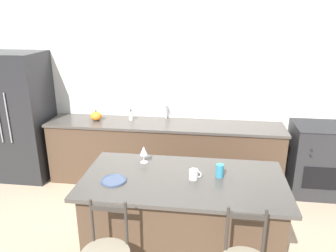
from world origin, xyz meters
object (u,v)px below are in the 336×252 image
(coffee_mug, at_px, (194,174))
(tumbler_cup, at_px, (220,171))
(oven_range, at_px, (319,159))
(refrigerator, at_px, (20,117))
(pumpkin_decoration, at_px, (96,116))
(wine_glass, at_px, (143,151))
(soap_bottle, at_px, (131,116))
(dinner_plate, at_px, (114,180))

(coffee_mug, xyz_separation_m, tumbler_cup, (0.23, 0.08, 0.01))
(oven_range, bearing_deg, tumbler_cup, -131.33)
(refrigerator, relative_size, tumbler_cup, 15.30)
(tumbler_cup, distance_m, pumpkin_decoration, 2.33)
(coffee_mug, bearing_deg, wine_glass, 151.47)
(coffee_mug, xyz_separation_m, pumpkin_decoration, (-1.49, 1.66, -0.03))
(refrigerator, distance_m, coffee_mug, 3.08)
(pumpkin_decoration, distance_m, soap_bottle, 0.50)
(refrigerator, distance_m, dinner_plate, 2.59)
(dinner_plate, bearing_deg, tumbler_cup, 12.69)
(dinner_plate, height_order, pumpkin_decoration, pumpkin_decoration)
(oven_range, distance_m, pumpkin_decoration, 3.13)
(coffee_mug, relative_size, tumbler_cup, 0.93)
(refrigerator, xyz_separation_m, dinner_plate, (1.93, -1.74, 0.03))
(coffee_mug, relative_size, soap_bottle, 0.70)
(oven_range, height_order, pumpkin_decoration, pumpkin_decoration)
(coffee_mug, bearing_deg, tumbler_cup, 18.24)
(coffee_mug, distance_m, pumpkin_decoration, 2.23)
(refrigerator, height_order, oven_range, refrigerator)
(oven_range, bearing_deg, soap_bottle, 177.87)
(dinner_plate, distance_m, soap_bottle, 1.89)
(refrigerator, distance_m, pumpkin_decoration, 1.14)
(oven_range, xyz_separation_m, wine_glass, (-2.12, -1.36, 0.58))
(refrigerator, bearing_deg, pumpkin_decoration, 2.80)
(refrigerator, bearing_deg, wine_glass, -32.03)
(oven_range, relative_size, wine_glass, 5.58)
(oven_range, distance_m, dinner_plate, 2.94)
(dinner_plate, height_order, tumbler_cup, tumbler_cup)
(oven_range, relative_size, dinner_plate, 4.25)
(refrigerator, distance_m, tumbler_cup, 3.24)
(wine_glass, bearing_deg, soap_bottle, 108.28)
(refrigerator, xyz_separation_m, pumpkin_decoration, (1.14, 0.06, 0.04))
(wine_glass, bearing_deg, tumbler_cup, -15.42)
(coffee_mug, relative_size, pumpkin_decoration, 0.68)
(pumpkin_decoration, bearing_deg, dinner_plate, -66.24)
(dinner_plate, xyz_separation_m, pumpkin_decoration, (-0.79, 1.79, 0.01))
(refrigerator, height_order, dinner_plate, refrigerator)
(pumpkin_decoration, relative_size, soap_bottle, 1.03)
(soap_bottle, bearing_deg, coffee_mug, -60.13)
(refrigerator, bearing_deg, dinner_plate, -41.99)
(oven_range, bearing_deg, coffee_mug, -134.37)
(refrigerator, relative_size, soap_bottle, 11.52)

